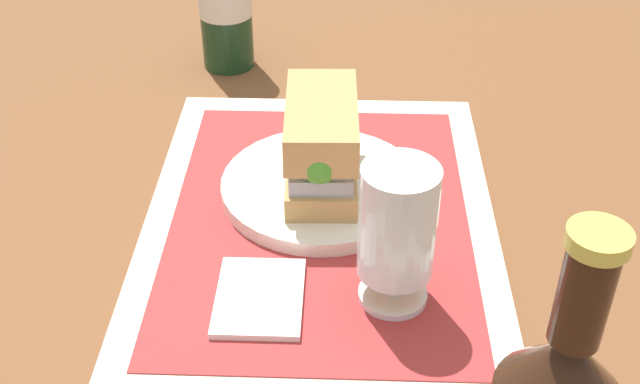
# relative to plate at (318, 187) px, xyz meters

# --- Properties ---
(ground_plane) EXTENTS (3.00, 3.00, 0.00)m
(ground_plane) POSITION_rel_plate_xyz_m (0.04, 0.00, -0.03)
(ground_plane) COLOR brown
(tray) EXTENTS (0.44, 0.32, 0.02)m
(tray) POSITION_rel_plate_xyz_m (0.04, 0.00, -0.02)
(tray) COLOR beige
(tray) RESTS_ON ground_plane
(placemat) EXTENTS (0.38, 0.27, 0.00)m
(placemat) POSITION_rel_plate_xyz_m (0.04, 0.00, -0.01)
(placemat) COLOR #9E2D2D
(placemat) RESTS_ON tray
(plate) EXTENTS (0.19, 0.19, 0.01)m
(plate) POSITION_rel_plate_xyz_m (0.00, 0.00, 0.00)
(plate) COLOR silver
(plate) RESTS_ON placemat
(sandwich) EXTENTS (0.13, 0.07, 0.08)m
(sandwich) POSITION_rel_plate_xyz_m (0.00, 0.00, 0.05)
(sandwich) COLOR tan
(sandwich) RESTS_ON plate
(beer_glass) EXTENTS (0.06, 0.06, 0.12)m
(beer_glass) POSITION_rel_plate_xyz_m (0.14, 0.07, 0.06)
(beer_glass) COLOR silver
(beer_glass) RESTS_ON placemat
(napkin_folded) EXTENTS (0.09, 0.07, 0.01)m
(napkin_folded) POSITION_rel_plate_xyz_m (0.15, -0.04, -0.00)
(napkin_folded) COLOR white
(napkin_folded) RESTS_ON placemat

